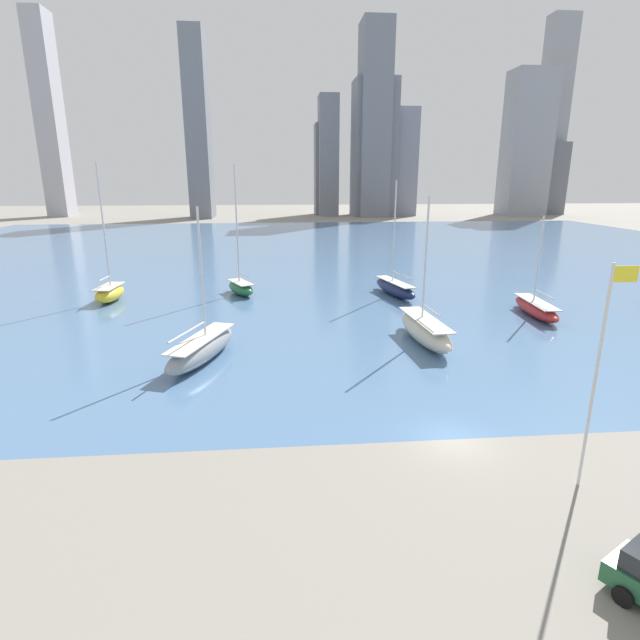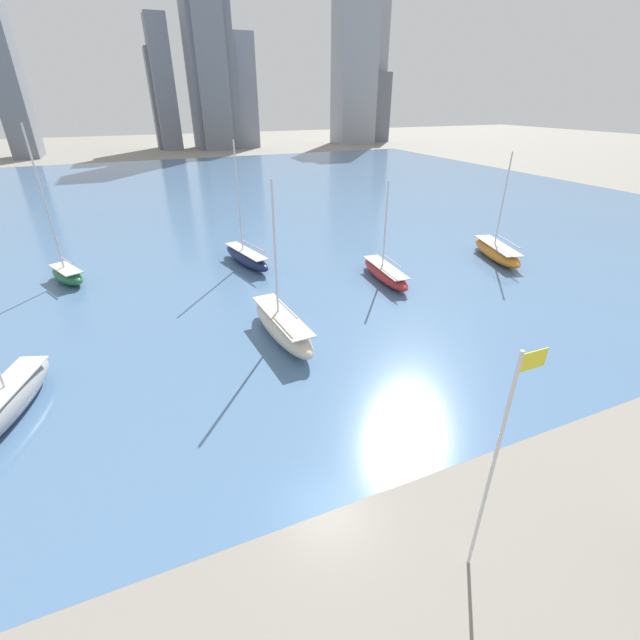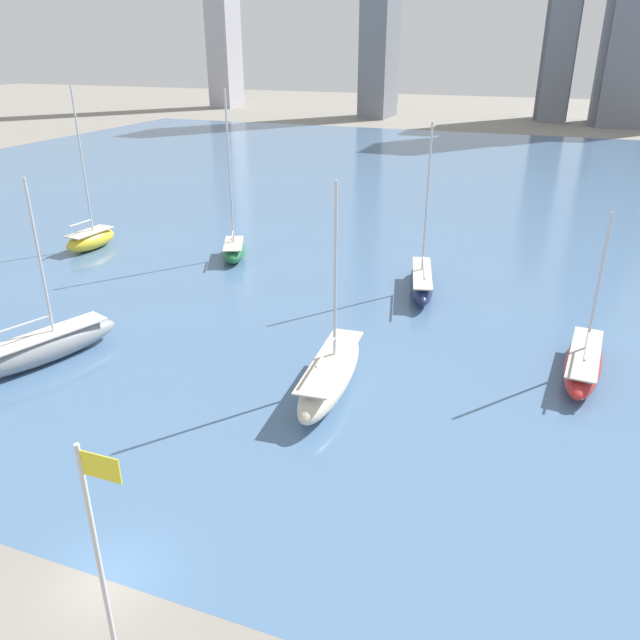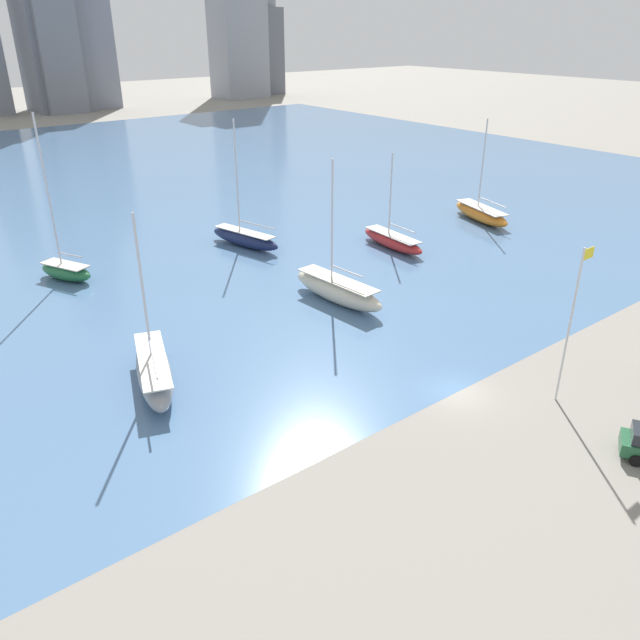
{
  "view_description": "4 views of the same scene",
  "coord_description": "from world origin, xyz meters",
  "views": [
    {
      "loc": [
        -9.57,
        -24.2,
        14.1
      ],
      "look_at": [
        -6.6,
        9.5,
        4.4
      ],
      "focal_mm": 28.0,
      "sensor_mm": 36.0,
      "label": 1
    },
    {
      "loc": [
        -5.83,
        -12.71,
        17.76
      ],
      "look_at": [
        6.06,
        15.32,
        1.84
      ],
      "focal_mm": 24.0,
      "sensor_mm": 36.0,
      "label": 2
    },
    {
      "loc": [
        14.28,
        -14.11,
        19.39
      ],
      "look_at": [
        2.09,
        18.23,
        3.95
      ],
      "focal_mm": 35.0,
      "sensor_mm": 36.0,
      "label": 3
    },
    {
      "loc": [
        -29.67,
        -22.66,
        22.8
      ],
      "look_at": [
        -4.84,
        8.95,
        3.53
      ],
      "focal_mm": 35.0,
      "sensor_mm": 36.0,
      "label": 4
    }
  ],
  "objects": [
    {
      "name": "sailboat_gray",
      "position": [
        -15.64,
        13.83,
        1.05
      ],
      "size": [
        5.64,
        10.63,
        12.02
      ],
      "rotation": [
        0.0,
        0.0,
        -0.34
      ],
      "color": "gray",
      "rests_on": "harbor_water"
    },
    {
      "name": "distant_city_skyline",
      "position": [
        28.38,
        168.99,
        27.36
      ],
      "size": [
        196.78,
        23.89,
        72.37
      ],
      "color": "#A8A8B2",
      "rests_on": "ground_plane"
    },
    {
      "name": "sailboat_orange",
      "position": [
        33.73,
        25.12,
        0.97
      ],
      "size": [
        5.46,
        10.71,
        12.38
      ],
      "rotation": [
        0.0,
        0.0,
        -0.29
      ],
      "color": "orange",
      "rests_on": "harbor_water"
    },
    {
      "name": "sailboat_green",
      "position": [
        -14.07,
        37.3,
        0.99
      ],
      "size": [
        4.54,
        6.46,
        15.66
      ],
      "rotation": [
        0.0,
        0.0,
        0.43
      ],
      "color": "#236B3D",
      "rests_on": "harbor_water"
    },
    {
      "name": "sailboat_cream",
      "position": [
        3.32,
        16.79,
        1.15
      ],
      "size": [
        3.17,
        10.74,
        12.62
      ],
      "rotation": [
        0.0,
        0.0,
        0.07
      ],
      "color": "beige",
      "rests_on": "harbor_water"
    },
    {
      "name": "flag_pole",
      "position": [
        4.59,
        -4.65,
        5.82
      ],
      "size": [
        1.24,
        0.14,
        10.67
      ],
      "color": "silver",
      "rests_on": "ground_plane"
    },
    {
      "name": "sailboat_navy",
      "position": [
        4.93,
        34.99,
        1.0
      ],
      "size": [
        4.09,
        10.04,
        13.76
      ],
      "rotation": [
        0.0,
        0.0,
        0.23
      ],
      "color": "#19234C",
      "rests_on": "harbor_water"
    },
    {
      "name": "sailboat_red",
      "position": [
        17.58,
        24.45,
        0.86
      ],
      "size": [
        2.92,
        9.68,
        10.36
      ],
      "rotation": [
        0.0,
        0.0,
        -0.08
      ],
      "color": "#B72828",
      "rests_on": "harbor_water"
    },
    {
      "name": "ground_plane",
      "position": [
        0.0,
        0.0,
        0.0
      ],
      "size": [
        500.0,
        500.0,
        0.0
      ],
      "primitive_type": "plane",
      "color": "gray"
    },
    {
      "name": "harbor_water",
      "position": [
        0.0,
        70.0,
        0.0
      ],
      "size": [
        180.0,
        140.0,
        0.0
      ],
      "color": "#4C7099",
      "rests_on": "ground_plane"
    }
  ]
}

